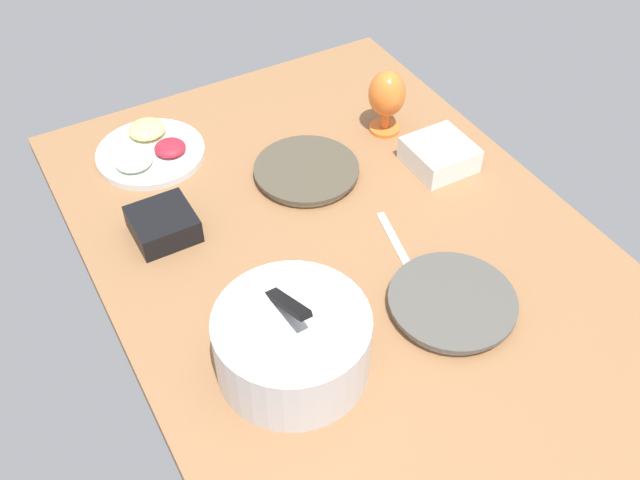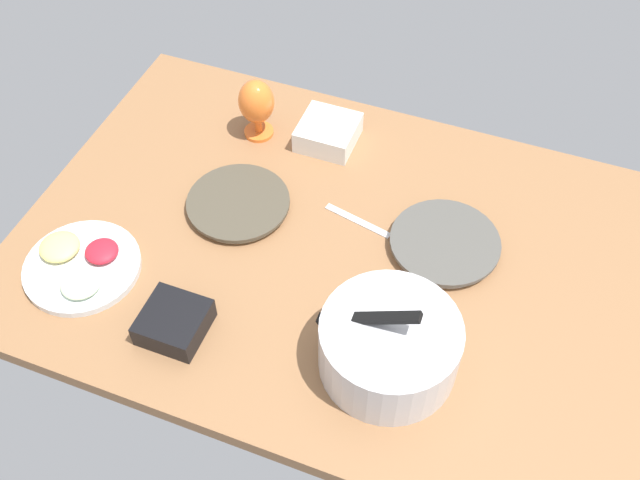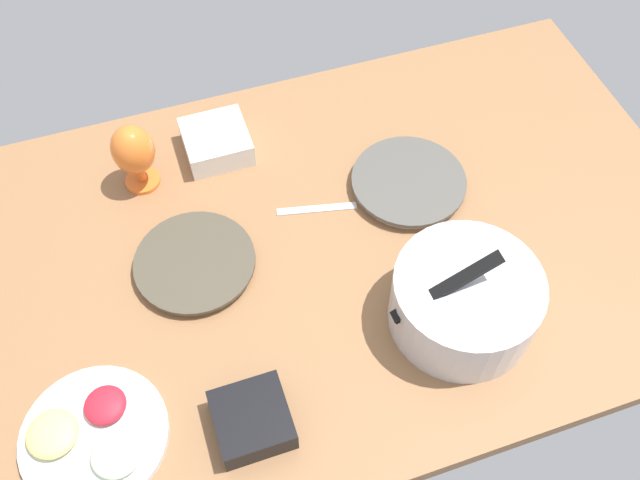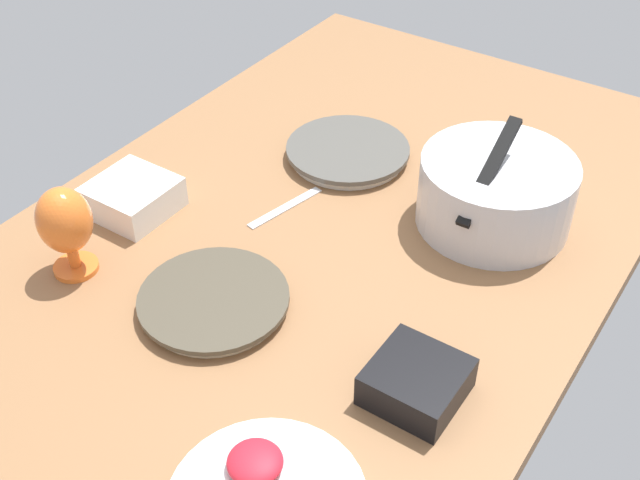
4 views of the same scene
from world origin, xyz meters
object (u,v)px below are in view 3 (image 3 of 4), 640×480
object	(u,v)px
dinner_plate_right	(195,263)
fruit_platter	(92,435)
hurricane_glass_orange	(134,152)
square_bowl_white	(216,141)
mixing_bowl	(465,299)
dinner_plate_left	(408,183)
square_bowl_black	(252,419)

from	to	relation	value
dinner_plate_right	fruit_platter	xyz separation A→B (cm)	(25.94, 30.33, 0.35)
dinner_plate_right	hurricane_glass_orange	xyz separation A→B (cm)	(6.27, -26.60, 9.11)
dinner_plate_right	square_bowl_white	size ratio (longest dim) A/B	1.73
mixing_bowl	dinner_plate_left	bearing A→B (deg)	-95.45
square_bowl_white	square_bowl_black	size ratio (longest dim) A/B	1.10
mixing_bowl	hurricane_glass_orange	size ratio (longest dim) A/B	1.74
fruit_platter	square_bowl_black	xyz separation A→B (cm)	(-28.17, 6.99, 1.58)
dinner_plate_right	mixing_bowl	xyz separation A→B (cm)	(-47.70, 28.91, 6.06)
dinner_plate_left	square_bowl_black	xyz separation A→B (cm)	(48.78, 43.02, 1.80)
fruit_platter	square_bowl_white	world-z (taller)	square_bowl_white
mixing_bowl	hurricane_glass_orange	xyz separation A→B (cm)	(53.98, -55.51, 3.04)
square_bowl_white	mixing_bowl	bearing A→B (deg)	120.80
dinner_plate_left	square_bowl_white	bearing A→B (deg)	-32.55
mixing_bowl	square_bowl_black	distance (cm)	46.44
fruit_platter	dinner_plate_left	bearing A→B (deg)	-154.91
mixing_bowl	square_bowl_white	xyz separation A→B (cm)	(35.33, -59.26, -3.91)
square_bowl_white	fruit_platter	bearing A→B (deg)	57.73
hurricane_glass_orange	square_bowl_black	bearing A→B (deg)	97.57
dinner_plate_right	dinner_plate_left	bearing A→B (deg)	-173.63
square_bowl_black	mixing_bowl	bearing A→B (deg)	-169.52
fruit_platter	hurricane_glass_orange	bearing A→B (deg)	-109.06
mixing_bowl	square_bowl_black	size ratio (longest dim) A/B	2.23
dinner_plate_left	dinner_plate_right	distance (cm)	51.32
dinner_plate_right	fruit_platter	distance (cm)	39.92
hurricane_glass_orange	mixing_bowl	bearing A→B (deg)	134.20
square_bowl_black	dinner_plate_left	bearing A→B (deg)	-138.59
dinner_plate_right	hurricane_glass_orange	bearing A→B (deg)	-76.73
dinner_plate_right	square_bowl_white	world-z (taller)	square_bowl_white
fruit_platter	hurricane_glass_orange	size ratio (longest dim) A/B	1.56
square_bowl_black	hurricane_glass_orange	bearing A→B (deg)	-82.43
mixing_bowl	fruit_platter	distance (cm)	73.88
mixing_bowl	square_bowl_white	distance (cm)	69.10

